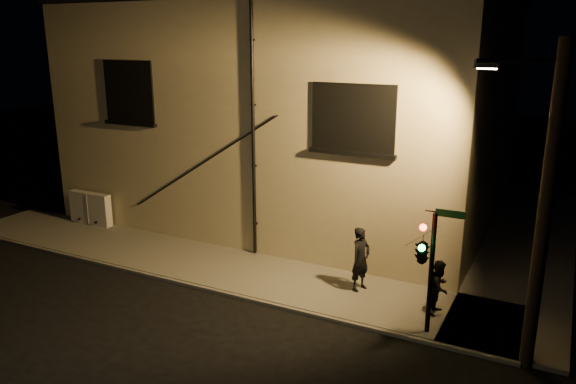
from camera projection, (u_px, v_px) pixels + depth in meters
The scene contains 8 objects.
ground at pixel (258, 302), 15.99m from camera, with size 90.00×90.00×0.00m, color black.
sidewalk at pixel (353, 256), 19.20m from camera, with size 21.00×16.00×0.12m.
building at pixel (302, 107), 23.84m from camera, with size 16.20×12.23×8.80m.
utility_cabinet at pixel (90, 208), 22.16m from camera, with size 1.94×0.33×1.27m, color silver.
pedestrian_a at pixel (361, 259), 16.27m from camera, with size 0.69×0.46×1.90m, color black.
pedestrian_b at pixel (439, 287), 14.94m from camera, with size 0.72×0.56×1.49m, color black.
traffic_signal at pixel (423, 251), 13.59m from camera, with size 1.31×1.92×3.25m.
streetlamp_pole at pixel (541, 203), 11.97m from camera, with size 2.03×1.39×7.31m.
Camera 1 is at (7.43, -12.57, 7.30)m, focal length 35.00 mm.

